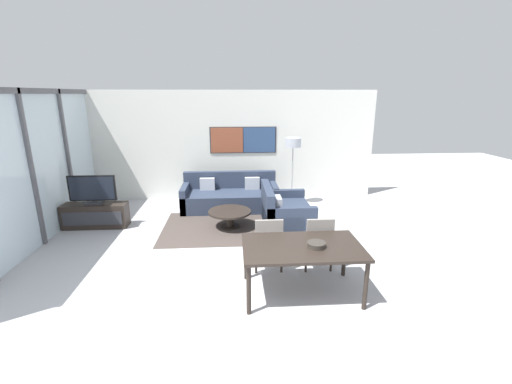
{
  "coord_description": "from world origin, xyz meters",
  "views": [
    {
      "loc": [
        0.19,
        -3.38,
        2.7
      ],
      "look_at": [
        0.6,
        2.69,
        0.95
      ],
      "focal_mm": 24.0,
      "sensor_mm": 36.0,
      "label": 1
    }
  ],
  "objects_px": {
    "dining_chair_centre": "(318,239)",
    "tv_console": "(96,215)",
    "television": "(92,190)",
    "dining_chair_left": "(268,239)",
    "fruit_bowl": "(316,244)",
    "coffee_table": "(230,215)",
    "sofa_side": "(283,213)",
    "floor_lamp": "(293,147)",
    "sofa_main": "(230,197)",
    "dining_table": "(302,250)"
  },
  "relations": [
    {
      "from": "dining_table",
      "to": "dining_chair_left",
      "type": "bearing_deg",
      "value": 118.65
    },
    {
      "from": "coffee_table",
      "to": "tv_console",
      "type": "bearing_deg",
      "value": 175.64
    },
    {
      "from": "sofa_main",
      "to": "television",
      "type": "bearing_deg",
      "value": -158.68
    },
    {
      "from": "tv_console",
      "to": "dining_chair_left",
      "type": "distance_m",
      "value": 3.98
    },
    {
      "from": "dining_table",
      "to": "fruit_bowl",
      "type": "height_order",
      "value": "fruit_bowl"
    },
    {
      "from": "television",
      "to": "dining_table",
      "type": "height_order",
      "value": "television"
    },
    {
      "from": "dining_table",
      "to": "floor_lamp",
      "type": "relative_size",
      "value": 0.96
    },
    {
      "from": "dining_table",
      "to": "sofa_side",
      "type": "bearing_deg",
      "value": 87.43
    },
    {
      "from": "sofa_side",
      "to": "dining_chair_left",
      "type": "bearing_deg",
      "value": 164.91
    },
    {
      "from": "tv_console",
      "to": "television",
      "type": "height_order",
      "value": "television"
    },
    {
      "from": "sofa_main",
      "to": "floor_lamp",
      "type": "bearing_deg",
      "value": 3.25
    },
    {
      "from": "coffee_table",
      "to": "dining_chair_left",
      "type": "bearing_deg",
      "value": -71.23
    },
    {
      "from": "floor_lamp",
      "to": "sofa_main",
      "type": "bearing_deg",
      "value": -176.75
    },
    {
      "from": "coffee_table",
      "to": "sofa_side",
      "type": "bearing_deg",
      "value": 3.36
    },
    {
      "from": "dining_chair_left",
      "to": "dining_chair_centre",
      "type": "relative_size",
      "value": 1.0
    },
    {
      "from": "sofa_side",
      "to": "coffee_table",
      "type": "relative_size",
      "value": 1.58
    },
    {
      "from": "sofa_main",
      "to": "dining_table",
      "type": "bearing_deg",
      "value": -75.28
    },
    {
      "from": "sofa_main",
      "to": "dining_chair_left",
      "type": "height_order",
      "value": "dining_chair_left"
    },
    {
      "from": "dining_table",
      "to": "coffee_table",
      "type": "bearing_deg",
      "value": 111.71
    },
    {
      "from": "tv_console",
      "to": "fruit_bowl",
      "type": "distance_m",
      "value": 4.89
    },
    {
      "from": "television",
      "to": "dining_chair_centre",
      "type": "distance_m",
      "value": 4.68
    },
    {
      "from": "fruit_bowl",
      "to": "floor_lamp",
      "type": "height_order",
      "value": "floor_lamp"
    },
    {
      "from": "sofa_main",
      "to": "dining_chair_left",
      "type": "bearing_deg",
      "value": -78.82
    },
    {
      "from": "television",
      "to": "coffee_table",
      "type": "xyz_separation_m",
      "value": [
        2.8,
        -0.21,
        -0.53
      ]
    },
    {
      "from": "sofa_side",
      "to": "dining_chair_left",
      "type": "xyz_separation_m",
      "value": [
        -0.51,
        -1.88,
        0.24
      ]
    },
    {
      "from": "dining_table",
      "to": "dining_chair_left",
      "type": "xyz_separation_m",
      "value": [
        -0.39,
        0.71,
        -0.14
      ]
    },
    {
      "from": "television",
      "to": "dining_chair_left",
      "type": "xyz_separation_m",
      "value": [
        3.41,
        -2.03,
        -0.29
      ]
    },
    {
      "from": "dining_chair_left",
      "to": "floor_lamp",
      "type": "relative_size",
      "value": 0.52
    },
    {
      "from": "tv_console",
      "to": "fruit_bowl",
      "type": "xyz_separation_m",
      "value": [
        3.98,
        -2.8,
        0.51
      ]
    },
    {
      "from": "coffee_table",
      "to": "floor_lamp",
      "type": "distance_m",
      "value": 2.39
    },
    {
      "from": "sofa_side",
      "to": "floor_lamp",
      "type": "relative_size",
      "value": 0.83
    },
    {
      "from": "television",
      "to": "dining_chair_left",
      "type": "height_order",
      "value": "television"
    },
    {
      "from": "television",
      "to": "sofa_side",
      "type": "distance_m",
      "value": 3.96
    },
    {
      "from": "coffee_table",
      "to": "dining_chair_centre",
      "type": "distance_m",
      "value": 2.32
    },
    {
      "from": "tv_console",
      "to": "television",
      "type": "distance_m",
      "value": 0.55
    },
    {
      "from": "sofa_main",
      "to": "dining_chair_left",
      "type": "distance_m",
      "value": 3.19
    },
    {
      "from": "dining_chair_centre",
      "to": "tv_console",
      "type": "bearing_deg",
      "value": 153.93
    },
    {
      "from": "sofa_side",
      "to": "floor_lamp",
      "type": "xyz_separation_m",
      "value": [
        0.41,
        1.33,
        1.19
      ]
    },
    {
      "from": "television",
      "to": "dining_chair_centre",
      "type": "relative_size",
      "value": 1.08
    },
    {
      "from": "floor_lamp",
      "to": "dining_table",
      "type": "bearing_deg",
      "value": -97.69
    },
    {
      "from": "tv_console",
      "to": "sofa_side",
      "type": "height_order",
      "value": "sofa_side"
    },
    {
      "from": "fruit_bowl",
      "to": "dining_table",
      "type": "bearing_deg",
      "value": 162.17
    },
    {
      "from": "tv_console",
      "to": "sofa_side",
      "type": "bearing_deg",
      "value": -2.15
    },
    {
      "from": "television",
      "to": "dining_chair_centre",
      "type": "height_order",
      "value": "television"
    },
    {
      "from": "sofa_main",
      "to": "floor_lamp",
      "type": "relative_size",
      "value": 1.35
    },
    {
      "from": "sofa_main",
      "to": "fruit_bowl",
      "type": "height_order",
      "value": "sofa_main"
    },
    {
      "from": "dining_table",
      "to": "floor_lamp",
      "type": "xyz_separation_m",
      "value": [
        0.53,
        3.92,
        0.81
      ]
    },
    {
      "from": "fruit_bowl",
      "to": "dining_chair_centre",
      "type": "bearing_deg",
      "value": 74.0
    },
    {
      "from": "fruit_bowl",
      "to": "floor_lamp",
      "type": "relative_size",
      "value": 0.15
    },
    {
      "from": "television",
      "to": "sofa_side",
      "type": "bearing_deg",
      "value": -2.17
    }
  ]
}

